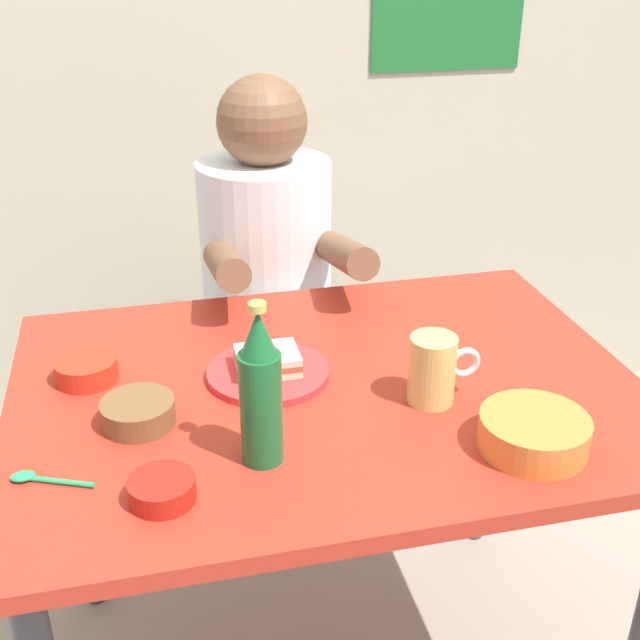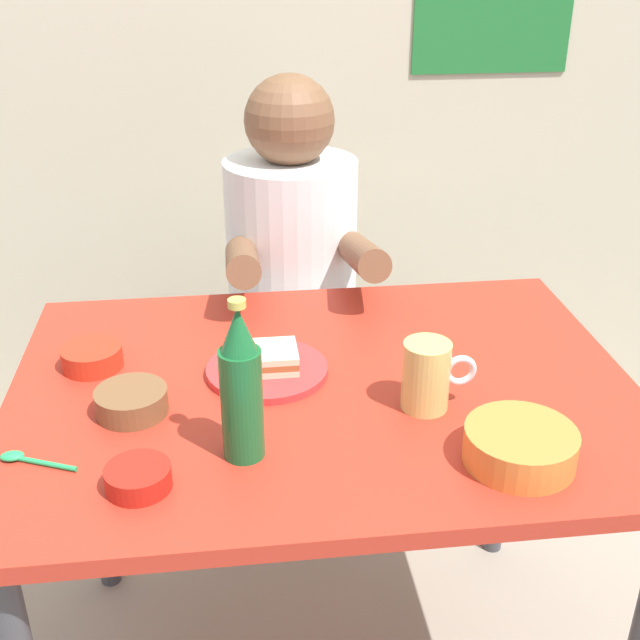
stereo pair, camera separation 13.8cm
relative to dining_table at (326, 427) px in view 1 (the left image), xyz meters
The scene contains 12 objects.
dining_table is the anchor object (origin of this frame).
stool 0.70m from the dining_table, 89.75° to the left, with size 0.34×0.34×0.45m.
person_seated 0.63m from the dining_table, 89.75° to the left, with size 0.33×0.56×0.72m.
plate_orange 0.15m from the dining_table, 154.61° to the left, with size 0.22×0.22×0.01m, color red.
sandwich 0.17m from the dining_table, 154.61° to the left, with size 0.11×0.09×0.04m.
beer_mug 0.24m from the dining_table, 30.73° to the right, with size 0.13×0.08×0.12m.
beer_bottle 0.32m from the dining_table, 127.10° to the right, with size 0.06×0.06×0.26m.
sambal_bowl_red 0.41m from the dining_table, 139.54° to the right, with size 0.10×0.10×0.03m.
sauce_bowl_chili 0.44m from the dining_table, 165.25° to the left, with size 0.11×0.11×0.04m.
condiment_bowl_brown 0.35m from the dining_table, behind, with size 0.12×0.12×0.04m.
soup_bowl_orange 0.39m from the dining_table, 44.78° to the right, with size 0.17×0.17×0.05m.
spoon 0.52m from the dining_table, 159.96° to the right, with size 0.12×0.06×0.01m.
Camera 1 is at (-0.29, -1.18, 1.47)m, focal length 44.74 mm.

